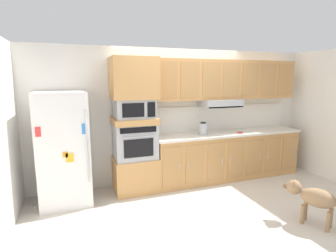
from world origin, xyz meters
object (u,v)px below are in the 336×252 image
Objects in this scene: screwdriver at (240,133)px; electric_kettle at (203,129)px; dog at (312,197)px; refrigerator at (64,149)px; built_in_oven at (135,141)px; microwave at (134,108)px.

screwdriver is 0.74m from electric_kettle.
screwdriver is 0.23× the size of dog.
electric_kettle is 2.09m from dog.
screwdriver is at bearing -29.46° from dog.
screwdriver is 1.82m from dog.
electric_kettle is (2.42, 0.02, 0.15)m from refrigerator.
electric_kettle is at bearing -2.11° from built_in_oven.
dog is at bearing -90.76° from screwdriver.
dog is at bearing -43.74° from built_in_oven.
microwave is at bearing -0.77° from built_in_oven.
electric_kettle reaches higher than screwdriver.
microwave is at bearing 177.89° from electric_kettle.
screwdriver is (2.01, -0.17, 0.03)m from built_in_oven.
microwave is (1.14, 0.07, 0.58)m from refrigerator.
refrigerator reaches higher than dog.
microwave is at bearing 175.26° from screwdriver.
microwave is at bearing 3.40° from refrigerator.
refrigerator is 2.51× the size of built_in_oven.
built_in_oven is at bearing 177.89° from electric_kettle.
screwdriver is 0.70× the size of electric_kettle.
dog is at bearing -69.28° from electric_kettle.
microwave is 2.95m from dog.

